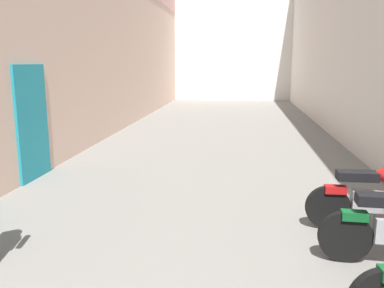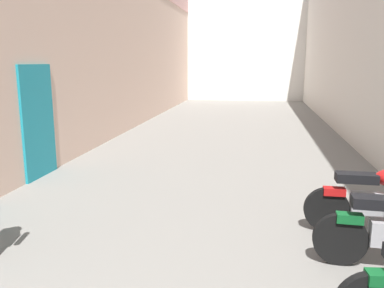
% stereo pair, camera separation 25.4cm
% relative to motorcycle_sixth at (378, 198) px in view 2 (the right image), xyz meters
% --- Properties ---
extents(ground_plane, '(40.61, 40.61, 0.00)m').
position_rel_motorcycle_sixth_xyz_m(ground_plane, '(-2.45, 4.31, -0.50)').
color(ground_plane, slate).
extents(building_far_end, '(9.78, 2.00, 6.01)m').
position_rel_motorcycle_sixth_xyz_m(building_far_end, '(-2.45, 19.62, 2.50)').
color(building_far_end, silver).
rests_on(building_far_end, ground).
extents(motorcycle_sixth, '(1.85, 0.58, 1.04)m').
position_rel_motorcycle_sixth_xyz_m(motorcycle_sixth, '(0.00, 0.00, 0.00)').
color(motorcycle_sixth, black).
rests_on(motorcycle_sixth, ground).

